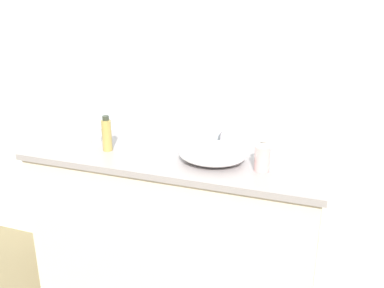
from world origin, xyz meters
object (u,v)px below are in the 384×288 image
soap_dispenser (262,156)px  candle_jar (96,139)px  sink_basin (213,153)px  lotion_bottle (107,134)px

soap_dispenser → candle_jar: bearing=174.3°
sink_basin → candle_jar: bearing=174.9°
soap_dispenser → candle_jar: 0.97m
sink_basin → lotion_bottle: 0.58m
soap_dispenser → lotion_bottle: (-0.84, -0.00, 0.02)m
sink_basin → lotion_bottle: bearing=-176.3°
lotion_bottle → sink_basin: bearing=3.7°
sink_basin → soap_dispenser: (0.26, -0.03, 0.03)m
sink_basin → soap_dispenser: bearing=-7.4°
soap_dispenser → sink_basin: bearing=172.6°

